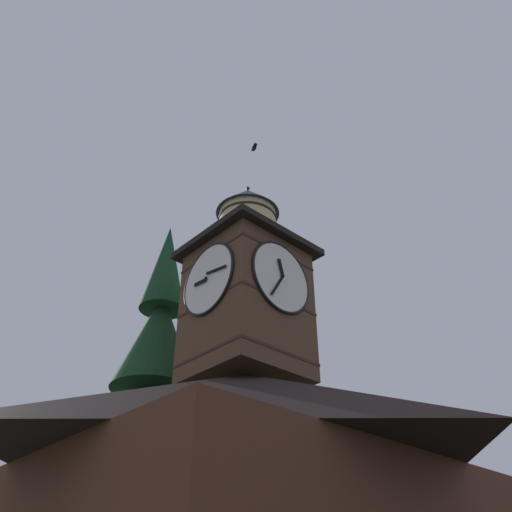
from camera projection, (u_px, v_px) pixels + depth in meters
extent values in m
pyramid|color=black|center=(245.00, 424.00, 16.10)|extent=(12.16, 11.29, 3.14)
cube|color=brown|center=(246.00, 316.00, 19.11)|extent=(3.51, 3.51, 5.05)
cube|color=#3C291C|center=(246.00, 367.00, 18.05)|extent=(3.55, 3.55, 0.10)
cube|color=#3C291C|center=(246.00, 317.00, 19.09)|extent=(3.55, 3.55, 0.10)
cube|color=#3C291C|center=(247.00, 272.00, 20.14)|extent=(3.55, 3.55, 0.10)
cylinder|color=white|center=(281.00, 277.00, 18.46)|extent=(2.65, 0.10, 2.65)
torus|color=black|center=(281.00, 277.00, 18.44)|extent=(2.75, 0.10, 2.75)
cube|color=black|center=(281.00, 268.00, 18.52)|extent=(0.29, 0.04, 0.67)
cube|color=black|center=(277.00, 285.00, 17.98)|extent=(0.63, 0.04, 0.97)
sphere|color=black|center=(283.00, 276.00, 18.39)|extent=(0.10, 0.10, 0.10)
cylinder|color=white|center=(208.00, 279.00, 18.55)|extent=(0.10, 2.65, 2.65)
torus|color=black|center=(208.00, 279.00, 18.54)|extent=(0.10, 2.75, 2.75)
cube|color=black|center=(200.00, 282.00, 18.68)|extent=(0.04, 0.67, 0.18)
cube|color=black|center=(216.00, 270.00, 18.21)|extent=(0.04, 1.08, 0.26)
sphere|color=black|center=(206.00, 278.00, 18.49)|extent=(0.10, 0.10, 0.10)
cube|color=black|center=(247.00, 254.00, 20.57)|extent=(4.21, 4.21, 0.25)
cylinder|color=#D1BC84|center=(247.00, 232.00, 21.14)|extent=(2.28, 2.28, 1.84)
cylinder|color=#2D2319|center=(247.00, 245.00, 20.80)|extent=(2.34, 2.34, 0.10)
cylinder|color=#2D2319|center=(247.00, 232.00, 21.14)|extent=(2.34, 2.34, 0.10)
cylinder|color=#2D2319|center=(248.00, 220.00, 21.48)|extent=(2.34, 2.34, 0.10)
cone|color=#2D3847|center=(248.00, 202.00, 22.00)|extent=(2.58, 2.58, 1.27)
sphere|color=#2D3847|center=(248.00, 188.00, 22.41)|extent=(0.16, 0.16, 0.16)
cone|color=#193520|center=(140.00, 509.00, 18.36)|extent=(6.23, 6.23, 5.62)
cone|color=#184020|center=(149.00, 422.00, 19.99)|extent=(4.80, 4.80, 4.56)
cone|color=#173A20|center=(158.00, 340.00, 21.84)|extent=(3.37, 3.37, 4.27)
cone|color=#163F21|center=(166.00, 267.00, 23.80)|extent=(1.93, 1.93, 4.34)
cone|color=#113318|center=(306.00, 476.00, 23.30)|extent=(4.59, 4.59, 3.91)
cone|color=black|center=(303.00, 428.00, 24.44)|extent=(3.23, 3.23, 3.30)
cone|color=black|center=(301.00, 383.00, 25.62)|extent=(1.86, 1.86, 2.86)
sphere|color=silver|center=(157.00, 433.00, 46.66)|extent=(1.74, 1.74, 1.74)
ellipsoid|color=black|center=(254.00, 148.00, 26.88)|extent=(0.29, 0.23, 0.14)
cube|color=black|center=(253.00, 150.00, 27.00)|extent=(0.27, 0.32, 0.13)
cube|color=black|center=(255.00, 146.00, 26.77)|extent=(0.27, 0.32, 0.13)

